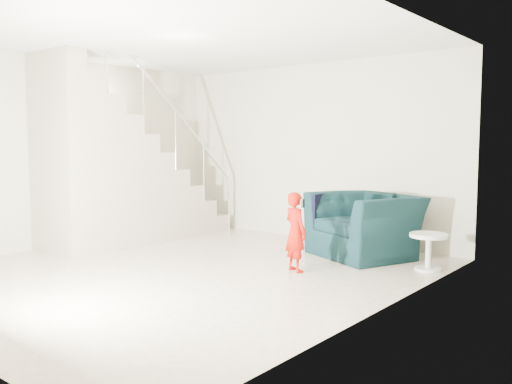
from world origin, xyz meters
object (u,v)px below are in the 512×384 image
armchair (364,225)px  staircase (115,180)px  side_table (429,246)px  toddler (295,232)px

armchair → staircase: bearing=-132.1°
side_table → toddler: bearing=-139.4°
toddler → staircase: bearing=25.3°
side_table → armchair: bearing=165.8°
armchair → toddler: size_ratio=1.36×
toddler → side_table: bearing=-118.8°
toddler → side_table: (1.19, 1.02, -0.17)m
armchair → staircase: staircase is taller
armchair → side_table: size_ratio=2.89×
toddler → staircase: 3.11m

